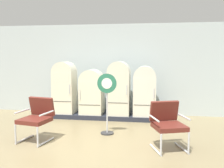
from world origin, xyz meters
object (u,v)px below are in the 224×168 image
Objects in this scene: refrigerator_3 at (145,89)px; armchair_right at (168,122)px; refrigerator_0 at (65,86)px; refrigerator_1 at (92,91)px; sign_stand at (107,104)px; refrigerator_2 at (119,86)px; armchair_left at (37,116)px.

refrigerator_3 reaches higher than armchair_right.
refrigerator_1 is (0.86, 0.01, -0.14)m from refrigerator_0.
refrigerator_0 is at bearing 136.10° from sign_stand.
refrigerator_2 is 2.70m from armchair_right.
refrigerator_0 is 2.46m from refrigerator_3.
refrigerator_3 is 3.28m from armchair_left.
refrigerator_3 reaches higher than sign_stand.
refrigerator_1 is at bearing 132.41° from armchair_right.
refrigerator_3 is at bearing 0.65° from refrigerator_0.
sign_stand is at bearing -64.52° from refrigerator_1.
refrigerator_2 is 1.68× the size of armchair_left.
refrigerator_1 is at bearing -179.46° from refrigerator_3.
refrigerator_1 is 1.73m from sign_stand.
refrigerator_1 is at bearing -179.82° from refrigerator_2.
refrigerator_2 is (1.70, 0.02, 0.01)m from refrigerator_0.
refrigerator_0 is at bearing -179.35° from refrigerator_3.
refrigerator_2 is 1.68× the size of armchair_right.
refrigerator_3 reaches higher than armchair_left.
armchair_left is 2.85m from armchair_right.
refrigerator_3 is at bearing 61.25° from sign_stand.
refrigerator_1 is 2.39m from armchair_left.
refrigerator_2 reaches higher than refrigerator_3.
sign_stand is (-0.86, -1.57, -0.18)m from refrigerator_3.
armchair_left is at bearing -86.55° from refrigerator_0.
armchair_right is (1.29, -2.33, -0.44)m from refrigerator_2.
armchair_right is (2.99, -2.32, -0.43)m from refrigerator_0.
refrigerator_0 is 1.66× the size of armchair_right.
refrigerator_2 is at bearing 119.02° from armchair_right.
refrigerator_0 is 1.66× the size of armchair_left.
refrigerator_2 reaches higher than refrigerator_0.
armchair_left and armchair_right have the same top height.
armchair_right is 0.65× the size of sign_stand.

